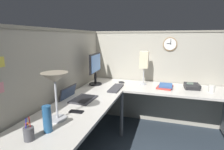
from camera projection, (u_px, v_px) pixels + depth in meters
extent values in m
plane|color=#2D3842|center=(129.00, 143.00, 2.51)|extent=(6.80, 6.80, 0.00)
cube|color=#A8A393|center=(58.00, 93.00, 2.25)|extent=(2.57, 0.10, 1.55)
cube|color=gray|center=(54.00, 30.00, 2.09)|extent=(2.57, 0.12, 0.03)
cube|color=#A8A393|center=(155.00, 78.00, 3.08)|extent=(0.10, 2.37, 1.55)
cube|color=gray|center=(158.00, 32.00, 2.91)|extent=(0.12, 2.37, 0.03)
cube|color=beige|center=(86.00, 101.00, 2.14)|extent=(2.35, 0.66, 0.03)
cube|color=beige|center=(177.00, 90.00, 2.62)|extent=(0.66, 1.49, 0.03)
cylinder|color=slate|center=(122.00, 114.00, 2.63)|extent=(0.05, 0.05, 0.70)
cylinder|color=black|center=(95.00, 84.00, 2.84)|extent=(0.20, 0.20, 0.02)
cylinder|color=black|center=(95.00, 78.00, 2.82)|extent=(0.04, 0.04, 0.20)
cube|color=black|center=(95.00, 63.00, 2.77)|extent=(0.46, 0.06, 0.30)
cube|color=#4C84D8|center=(96.00, 63.00, 2.76)|extent=(0.42, 0.03, 0.26)
cube|color=#38383D|center=(84.00, 99.00, 2.15)|extent=(0.35, 0.25, 0.02)
cube|color=black|center=(84.00, 98.00, 2.15)|extent=(0.30, 0.19, 0.00)
cube|color=#38383D|center=(68.00, 94.00, 2.21)|extent=(0.34, 0.08, 0.22)
cube|color=#384C72|center=(68.00, 94.00, 2.21)|extent=(0.31, 0.07, 0.18)
cube|color=#38383D|center=(116.00, 88.00, 2.61)|extent=(0.43, 0.14, 0.02)
ellipsoid|color=#232326|center=(121.00, 82.00, 2.92)|extent=(0.06, 0.10, 0.03)
cylinder|color=#B7BABF|center=(58.00, 119.00, 1.64)|extent=(0.17, 0.17, 0.02)
cylinder|color=#B7BABF|center=(56.00, 99.00, 1.60)|extent=(0.02, 0.02, 0.38)
cone|color=gray|center=(55.00, 78.00, 1.55)|extent=(0.24, 0.24, 0.09)
cylinder|color=#4C4C51|center=(29.00, 134.00, 1.30)|extent=(0.08, 0.08, 0.10)
cylinder|color=#1E1EB2|center=(26.00, 126.00, 1.28)|extent=(0.01, 0.02, 0.13)
cylinder|color=#B21E1E|center=(30.00, 125.00, 1.30)|extent=(0.01, 0.02, 0.13)
cylinder|color=#D8591E|center=(27.00, 124.00, 1.29)|extent=(0.03, 0.03, 0.01)
cube|color=black|center=(76.00, 112.00, 1.80)|extent=(0.08, 0.15, 0.01)
cylinder|color=#26598C|center=(47.00, 119.00, 1.41)|extent=(0.07, 0.07, 0.22)
cube|color=#232326|center=(192.00, 87.00, 2.59)|extent=(0.21, 0.22, 0.10)
cube|color=#8CA58C|center=(190.00, 84.00, 2.59)|extent=(0.02, 0.09, 0.04)
cube|color=#232326|center=(198.00, 86.00, 2.57)|extent=(0.19, 0.06, 0.04)
cube|color=#BF3F38|center=(165.00, 87.00, 2.66)|extent=(0.31, 0.25, 0.02)
cube|color=#335999|center=(166.00, 85.00, 2.66)|extent=(0.26, 0.20, 0.02)
cylinder|color=#B7BABF|center=(143.00, 84.00, 2.85)|extent=(0.11, 0.11, 0.01)
cylinder|color=#B7BABF|center=(143.00, 76.00, 2.82)|extent=(0.02, 0.02, 0.27)
cube|color=beige|center=(144.00, 60.00, 2.77)|extent=(0.13, 0.13, 0.26)
cylinder|color=silver|center=(212.00, 89.00, 2.44)|extent=(0.08, 0.08, 0.10)
cylinder|color=olive|center=(170.00, 44.00, 2.85)|extent=(0.03, 0.22, 0.22)
cylinder|color=white|center=(170.00, 44.00, 2.83)|extent=(0.00, 0.19, 0.19)
cube|color=black|center=(169.00, 44.00, 2.83)|extent=(0.00, 0.06, 0.01)
cube|color=black|center=(171.00, 42.00, 2.82)|extent=(0.00, 0.01, 0.08)
cube|color=#EAD84C|center=(0.00, 62.00, 1.38)|extent=(0.08, 0.00, 0.08)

